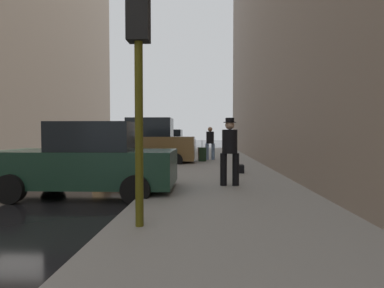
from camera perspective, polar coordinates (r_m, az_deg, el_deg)
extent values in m
plane|color=black|center=(10.67, -28.39, -6.42)|extent=(120.00, 120.00, 0.00)
cube|color=gray|center=(9.15, 6.02, -7.08)|extent=(4.00, 40.00, 0.15)
cube|color=#193828|center=(7.77, -19.09, -4.22)|extent=(4.23, 1.90, 0.84)
cube|color=black|center=(7.66, -17.75, 1.32)|extent=(1.91, 1.59, 0.70)
cylinder|color=black|center=(9.21, -24.96, -5.66)|extent=(0.64, 0.23, 0.64)
cylinder|color=black|center=(7.63, -31.29, -7.32)|extent=(0.64, 0.23, 0.64)
cylinder|color=black|center=(8.34, -7.89, -6.28)|extent=(0.64, 0.23, 0.64)
cylinder|color=black|center=(6.56, -10.69, -8.56)|extent=(0.64, 0.23, 0.64)
cube|color=brown|center=(14.48, -8.70, -0.78)|extent=(4.63, 1.92, 1.10)
cube|color=black|center=(14.43, -7.94, 3.10)|extent=(2.10, 1.60, 0.90)
cylinder|color=black|center=(15.74, -13.44, -2.42)|extent=(0.64, 0.23, 0.64)
cylinder|color=black|center=(13.98, -15.43, -2.98)|extent=(0.64, 0.23, 0.64)
cylinder|color=black|center=(15.23, -2.51, -2.51)|extent=(0.64, 0.23, 0.64)
cylinder|color=black|center=(13.40, -3.11, -3.13)|extent=(0.64, 0.23, 0.64)
cube|color=#B7BABF|center=(20.94, -5.12, -0.27)|extent=(4.21, 1.87, 0.84)
cube|color=black|center=(20.90, -4.58, 1.78)|extent=(1.90, 1.58, 0.70)
cylinder|color=black|center=(22.10, -8.28, -1.13)|extent=(0.64, 0.22, 0.64)
cylinder|color=black|center=(20.30, -9.31, -1.41)|extent=(0.64, 0.22, 0.64)
cylinder|color=black|center=(21.72, -1.20, -1.16)|extent=(0.64, 0.22, 0.64)
cylinder|color=black|center=(19.89, -1.61, -1.45)|extent=(0.64, 0.22, 0.64)
cylinder|color=red|center=(16.45, -0.82, -1.81)|extent=(0.22, 0.22, 0.55)
sphere|color=red|center=(16.43, -0.82, -0.66)|extent=(0.20, 0.20, 0.20)
cylinder|color=red|center=(16.46, -1.37, -1.71)|extent=(0.10, 0.09, 0.09)
cylinder|color=red|center=(16.43, -0.26, -1.71)|extent=(0.10, 0.09, 0.09)
cylinder|color=#514C0F|center=(4.47, -10.09, 7.52)|extent=(0.12, 0.12, 3.60)
cube|color=black|center=(4.79, -10.20, 23.81)|extent=(0.32, 0.24, 0.90)
sphere|color=yellow|center=(4.91, -9.82, 23.25)|extent=(0.14, 0.14, 0.14)
sphere|color=green|center=(4.82, -9.80, 20.15)|extent=(0.14, 0.14, 0.14)
cylinder|color=#728CB2|center=(15.65, 2.89, -1.45)|extent=(0.21, 0.21, 0.85)
cylinder|color=#728CB2|center=(15.71, 4.04, -1.44)|extent=(0.21, 0.21, 0.85)
cylinder|color=black|center=(15.65, 3.47, 1.24)|extent=(0.46, 0.46, 0.62)
sphere|color=#997051|center=(15.65, 3.47, 2.81)|extent=(0.24, 0.24, 0.24)
cylinder|color=black|center=(7.94, 6.02, -4.83)|extent=(0.18, 0.18, 0.85)
cylinder|color=black|center=(7.96, 8.33, -4.82)|extent=(0.18, 0.18, 0.85)
cylinder|color=black|center=(7.90, 7.20, 0.48)|extent=(0.40, 0.40, 0.62)
sphere|color=tan|center=(7.90, 7.21, 3.60)|extent=(0.24, 0.24, 0.24)
cylinder|color=black|center=(7.90, 7.22, 4.12)|extent=(0.34, 0.34, 0.02)
cylinder|color=black|center=(7.90, 7.22, 4.56)|extent=(0.23, 0.23, 0.11)
cube|color=black|center=(14.94, 1.92, -1.94)|extent=(0.43, 0.60, 0.68)
cylinder|color=#333333|center=(14.92, 1.92, 0.05)|extent=(0.02, 0.02, 0.36)
cube|color=black|center=(10.62, 8.93, -4.66)|extent=(0.32, 0.44, 0.28)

